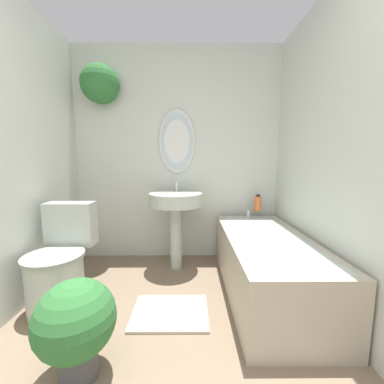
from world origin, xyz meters
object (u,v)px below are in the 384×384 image
object	(u,v)px
pedestal_sink	(176,207)
toilet	(60,266)
bathtub	(266,263)
potted_plant	(76,323)
shampoo_bottle	(258,203)

from	to	relation	value
pedestal_sink	toilet	bearing A→B (deg)	-143.04
bathtub	potted_plant	world-z (taller)	bathtub
potted_plant	toilet	bearing A→B (deg)	124.01
toilet	shampoo_bottle	distance (m)	1.99
bathtub	pedestal_sink	bearing A→B (deg)	148.52
toilet	bathtub	xyz separation A→B (m)	(1.67, 0.16, -0.05)
shampoo_bottle	potted_plant	bearing A→B (deg)	-132.29
pedestal_sink	bathtub	distance (m)	1.02
bathtub	shampoo_bottle	world-z (taller)	shampoo_bottle
bathtub	toilet	bearing A→B (deg)	-174.42
toilet	pedestal_sink	distance (m)	1.14
bathtub	shampoo_bottle	xyz separation A→B (m)	(0.11, 0.67, 0.40)
bathtub	shampoo_bottle	size ratio (longest dim) A/B	8.31
pedestal_sink	shampoo_bottle	size ratio (longest dim) A/B	4.99
toilet	potted_plant	xyz separation A→B (m)	(0.43, -0.64, -0.01)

